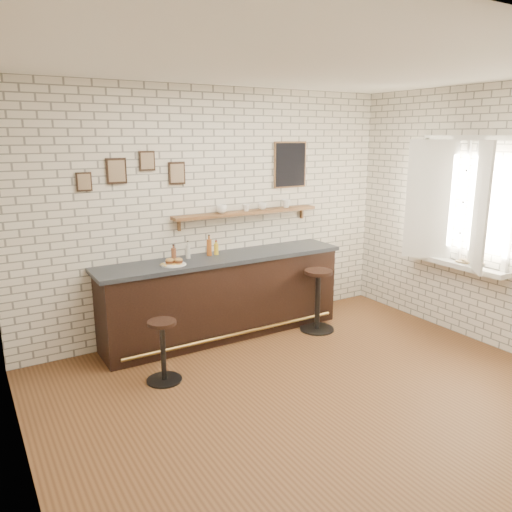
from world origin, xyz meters
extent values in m
plane|color=brown|center=(0.00, 0.00, 0.00)|extent=(5.00, 5.00, 0.00)
cube|color=black|center=(-0.06, 1.70, 0.48)|extent=(3.00, 0.58, 0.96)
cube|color=#2D333A|center=(-0.06, 1.70, 0.98)|extent=(3.10, 0.62, 0.05)
cylinder|color=olive|center=(-0.06, 1.38, 0.12)|extent=(2.79, 0.04, 0.04)
cylinder|color=white|center=(-0.73, 1.62, 1.02)|extent=(0.28, 0.28, 0.01)
cylinder|color=gold|center=(-0.68, 1.65, 1.02)|extent=(0.05, 0.05, 0.00)
cylinder|color=gold|center=(-0.71, 1.61, 1.02)|extent=(0.05, 0.05, 0.00)
cylinder|color=gold|center=(-0.83, 1.69, 1.02)|extent=(0.06, 0.06, 0.00)
cylinder|color=gold|center=(-0.70, 1.66, 1.02)|extent=(0.06, 0.06, 0.00)
cylinder|color=gold|center=(-0.84, 1.58, 1.02)|extent=(0.06, 0.06, 0.00)
cylinder|color=gold|center=(-0.68, 1.63, 1.02)|extent=(0.04, 0.04, 0.00)
cylinder|color=gold|center=(-0.74, 1.57, 1.02)|extent=(0.05, 0.05, 0.00)
cylinder|color=gold|center=(-0.84, 1.57, 1.02)|extent=(0.04, 0.04, 0.00)
cylinder|color=gold|center=(-0.87, 1.63, 1.02)|extent=(0.05, 0.05, 0.00)
cylinder|color=gold|center=(-0.68, 1.57, 1.02)|extent=(0.06, 0.06, 0.00)
cylinder|color=gold|center=(-0.83, 1.65, 1.02)|extent=(0.04, 0.04, 0.00)
cylinder|color=gold|center=(-0.70, 1.60, 1.02)|extent=(0.05, 0.05, 0.00)
cylinder|color=gold|center=(-0.67, 1.65, 1.02)|extent=(0.05, 0.05, 0.00)
cylinder|color=gold|center=(-0.70, 1.60, 1.02)|extent=(0.05, 0.05, 0.00)
cylinder|color=brown|center=(-0.64, 1.82, 1.08)|extent=(0.06, 0.06, 0.15)
cylinder|color=brown|center=(-0.64, 1.82, 1.17)|extent=(0.02, 0.02, 0.03)
cylinder|color=black|center=(-0.64, 1.82, 1.19)|extent=(0.02, 0.02, 0.01)
cylinder|color=beige|center=(-0.46, 1.82, 1.09)|extent=(0.05, 0.05, 0.16)
cylinder|color=beige|center=(-0.46, 1.82, 1.19)|extent=(0.02, 0.02, 0.04)
cylinder|color=black|center=(-0.46, 1.82, 1.22)|extent=(0.02, 0.02, 0.01)
cylinder|color=#944917|center=(-0.18, 1.82, 1.11)|extent=(0.06, 0.06, 0.20)
cylinder|color=#944917|center=(-0.18, 1.82, 1.23)|extent=(0.02, 0.02, 0.05)
cylinder|color=black|center=(-0.18, 1.82, 1.26)|extent=(0.02, 0.02, 0.01)
cylinder|color=gold|center=(-0.09, 1.82, 1.08)|extent=(0.05, 0.05, 0.14)
cylinder|color=gold|center=(-0.09, 1.82, 1.16)|extent=(0.02, 0.02, 0.03)
cylinder|color=maroon|center=(-0.09, 1.82, 1.18)|extent=(0.03, 0.03, 0.01)
cylinder|color=black|center=(-1.14, 0.94, 0.01)|extent=(0.36, 0.36, 0.02)
cylinder|color=black|center=(-1.14, 0.94, 0.31)|extent=(0.05, 0.05, 0.59)
cylinder|color=black|center=(-1.14, 0.94, 0.63)|extent=(0.36, 0.36, 0.04)
cylinder|color=black|center=(1.04, 1.23, 0.01)|extent=(0.44, 0.44, 0.02)
cylinder|color=black|center=(1.04, 1.23, 0.38)|extent=(0.07, 0.07, 0.72)
cylinder|color=black|center=(1.04, 1.23, 0.77)|extent=(0.37, 0.37, 0.04)
cube|color=brown|center=(0.40, 1.90, 1.48)|extent=(2.00, 0.18, 0.04)
cube|color=brown|center=(-0.50, 1.97, 1.40)|extent=(0.03, 0.04, 0.16)
cube|color=brown|center=(1.30, 1.97, 1.40)|extent=(0.03, 0.04, 0.16)
imported|color=white|center=(0.03, 1.90, 1.55)|extent=(0.14, 0.14, 0.10)
imported|color=white|center=(0.38, 1.90, 1.54)|extent=(0.12, 0.12, 0.09)
imported|color=white|center=(0.62, 1.90, 1.54)|extent=(0.13, 0.13, 0.09)
imported|color=white|center=(0.99, 1.90, 1.55)|extent=(0.12, 0.12, 0.10)
cube|color=black|center=(-1.20, 1.98, 2.05)|extent=(0.22, 0.02, 0.28)
cube|color=black|center=(-0.85, 1.98, 2.15)|extent=(0.18, 0.02, 0.22)
cube|color=black|center=(-0.50, 1.98, 2.00)|extent=(0.20, 0.02, 0.26)
cube|color=black|center=(-1.55, 1.98, 1.95)|extent=(0.16, 0.02, 0.20)
cube|color=black|center=(1.10, 1.98, 2.05)|extent=(0.46, 0.02, 0.56)
cube|color=white|center=(2.40, 0.30, 0.90)|extent=(0.20, 1.35, 0.06)
cube|color=white|center=(2.47, 0.30, 2.40)|extent=(0.05, 1.30, 0.06)
cube|color=white|center=(2.47, 0.30, 0.90)|extent=(0.05, 1.30, 0.06)
cube|color=white|center=(2.47, -0.30, 1.65)|extent=(0.05, 0.06, 1.50)
cube|color=white|center=(2.47, 0.90, 1.65)|extent=(0.05, 0.06, 1.50)
cube|color=white|center=(2.32, 0.00, 1.65)|extent=(0.40, 0.46, 1.46)
cube|color=white|center=(2.32, 0.60, 1.65)|extent=(0.40, 0.46, 1.46)
imported|color=tan|center=(2.38, 0.15, 0.94)|extent=(0.22, 0.27, 0.02)
imported|color=tan|center=(2.38, 0.13, 0.96)|extent=(0.25, 0.29, 0.02)
camera|label=1|loc=(-2.73, -3.50, 2.43)|focal=35.00mm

